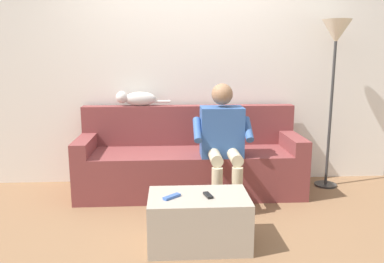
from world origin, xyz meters
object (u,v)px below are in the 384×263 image
(cat_on_backrest, at_px, (136,98))
(remote_black, at_px, (208,195))
(remote_blue, at_px, (172,197))
(floor_lamp, at_px, (335,45))
(person_solo_seated, at_px, (223,136))
(couch, at_px, (190,163))
(coffee_table, at_px, (199,220))

(cat_on_backrest, relative_size, remote_black, 4.97)
(remote_blue, height_order, floor_lamp, floor_lamp)
(person_solo_seated, bearing_deg, couch, -49.00)
(coffee_table, relative_size, cat_on_backrest, 1.30)
(couch, height_order, remote_black, couch)
(person_solo_seated, xyz_separation_m, remote_black, (0.22, 0.87, -0.26))
(person_solo_seated, bearing_deg, cat_on_backrest, -34.10)
(coffee_table, height_order, cat_on_backrest, cat_on_backrest)
(couch, xyz_separation_m, remote_blue, (0.20, 1.22, 0.10))
(coffee_table, height_order, remote_blue, remote_blue)
(coffee_table, distance_m, floor_lamp, 2.38)
(person_solo_seated, bearing_deg, floor_lamp, -161.54)
(remote_black, distance_m, floor_lamp, 2.23)
(remote_black, bearing_deg, couch, -11.79)
(cat_on_backrest, relative_size, floor_lamp, 0.33)
(cat_on_backrest, bearing_deg, remote_blue, 104.11)
(remote_blue, bearing_deg, coffee_table, 147.47)
(coffee_table, xyz_separation_m, person_solo_seated, (-0.29, -0.85, 0.47))
(couch, xyz_separation_m, coffee_table, (0.00, 1.19, -0.11))
(couch, xyz_separation_m, remote_black, (-0.07, 1.21, 0.10))
(couch, bearing_deg, coffee_table, 90.00)
(coffee_table, distance_m, remote_black, 0.22)
(couch, bearing_deg, cat_on_backrest, -23.47)
(cat_on_backrest, height_order, floor_lamp, floor_lamp)
(coffee_table, xyz_separation_m, remote_black, (-0.07, 0.02, 0.21))
(coffee_table, height_order, person_solo_seated, person_solo_seated)
(remote_black, xyz_separation_m, floor_lamp, (-1.44, -1.28, 1.13))
(couch, xyz_separation_m, person_solo_seated, (-0.29, 0.34, 0.36))
(remote_blue, bearing_deg, couch, -141.50)
(remote_black, bearing_deg, coffee_table, 58.62)
(coffee_table, xyz_separation_m, remote_blue, (0.20, 0.03, 0.21))
(couch, relative_size, remote_blue, 15.82)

